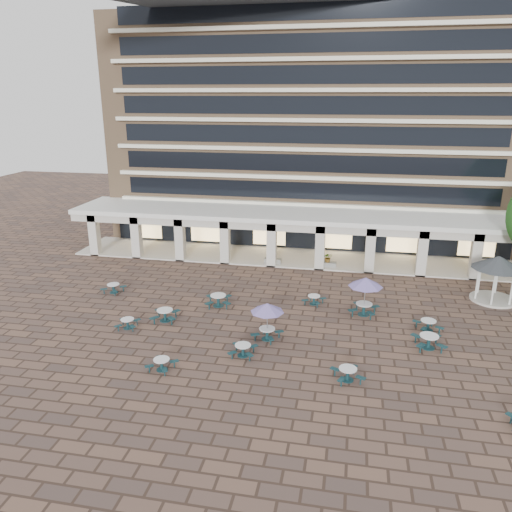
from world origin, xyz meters
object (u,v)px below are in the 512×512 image
(gazebo, at_px, (498,268))
(planter_right, at_px, (328,261))
(planter_left, at_px, (273,259))
(picnic_table_2, at_px, (348,373))
(picnic_table_0, at_px, (128,323))
(picnic_table_1, at_px, (243,349))

(gazebo, height_order, planter_right, gazebo)
(planter_left, xyz_separation_m, planter_right, (4.90, 0.00, 0.10))
(gazebo, bearing_deg, picnic_table_2, -128.32)
(picnic_table_0, distance_m, gazebo, 26.41)
(planter_right, bearing_deg, gazebo, -22.10)
(planter_left, relative_size, planter_right, 1.00)
(picnic_table_1, xyz_separation_m, planter_right, (3.94, 16.66, 0.16))
(picnic_table_0, bearing_deg, planter_right, 43.04)
(picnic_table_2, xyz_separation_m, planter_right, (-2.09, 18.14, 0.16))
(picnic_table_1, distance_m, planter_right, 17.12)
(gazebo, distance_m, planter_left, 18.18)
(picnic_table_1, bearing_deg, planter_right, 77.78)
(gazebo, bearing_deg, planter_right, 157.90)
(picnic_table_2, relative_size, gazebo, 0.53)
(picnic_table_0, xyz_separation_m, picnic_table_1, (8.15, -2.09, 0.04))
(picnic_table_0, relative_size, picnic_table_1, 0.98)
(picnic_table_1, bearing_deg, picnic_table_0, 166.75)
(picnic_table_1, xyz_separation_m, picnic_table_2, (6.04, -1.49, 0.01))
(planter_right, bearing_deg, picnic_table_1, -103.31)
(picnic_table_1, relative_size, picnic_table_2, 0.83)
(gazebo, height_order, planter_left, gazebo)
(picnic_table_0, height_order, planter_left, planter_left)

